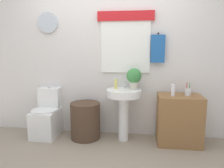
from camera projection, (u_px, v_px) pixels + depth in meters
back_wall at (110, 51)px, 3.31m from camera, size 4.40×0.18×2.60m
toilet at (47, 117)px, 3.35m from camera, size 0.38×0.51×0.75m
laundry_hamper at (85, 121)px, 3.24m from camera, size 0.44×0.44×0.55m
pedestal_sink at (124, 103)px, 3.11m from camera, size 0.50×0.50×0.76m
faucet at (124, 85)px, 3.19m from camera, size 0.03×0.03×0.10m
wooden_cabinet at (179, 120)px, 3.05m from camera, size 0.60×0.44×0.70m
soap_bottle at (116, 84)px, 3.13m from camera, size 0.05×0.05×0.14m
potted_plant at (134, 77)px, 3.09m from camera, size 0.22×0.22×0.30m
lotion_bottle at (173, 90)px, 2.95m from camera, size 0.05×0.05×0.16m
toothbrush_cup at (188, 92)px, 2.99m from camera, size 0.08×0.08×0.19m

